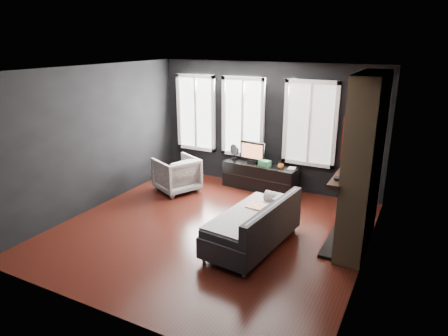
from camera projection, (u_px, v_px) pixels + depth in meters
The scene contains 18 objects.
floor at pixel (211, 230), 6.89m from camera, with size 5.00×5.00×0.00m, color black.
ceiling at pixel (209, 69), 6.06m from camera, with size 5.00×5.00×0.00m, color white.
wall_back at pixel (267, 126), 8.59m from camera, with size 5.00×0.02×2.70m, color black.
wall_left at pixel (95, 138), 7.57m from camera, with size 0.02×5.00×2.70m, color black.
wall_right at pixel (372, 178), 5.38m from camera, with size 0.02×5.00×2.70m, color black.
windows at pixel (248, 77), 8.43m from camera, with size 4.00×0.16×1.76m, color white, non-canonical shape.
fireplace at pixel (363, 164), 5.98m from camera, with size 0.70×1.62×2.70m, color #93724C, non-canonical shape.
sofa at pixel (253, 223), 6.24m from camera, with size 0.92×1.85×0.79m, color #272729, non-canonical shape.
stripe_pillow at pixel (278, 205), 6.46m from camera, with size 0.07×0.31×0.31m, color gray.
armchair at pixel (177, 173), 8.54m from camera, with size 0.81×0.75×0.83m, color white.
media_console at pixel (260, 176), 8.70m from camera, with size 1.64×0.51×0.56m, color black, non-canonical shape.
monitor at pixel (252, 151), 8.64m from camera, with size 0.59×0.13×0.53m, color black, non-canonical shape.
desk_fan at pixel (234, 151), 8.92m from camera, with size 0.25×0.25×0.36m, color #969696, non-canonical shape.
mug at pixel (281, 166), 8.31m from camera, with size 0.12×0.10×0.12m, color orange.
book at pixel (288, 163), 8.31m from camera, with size 0.15×0.02×0.21m, color #A79D85.
storage_box at pixel (265, 163), 8.46m from camera, with size 0.24×0.15×0.13m, color #2D6C3C.
mantel_vase at pixel (352, 157), 6.48m from camera, with size 0.16×0.17×0.16m, color gold.
mantel_clock at pixel (338, 179), 5.65m from camera, with size 0.12×0.12×0.04m, color black.
Camera 1 is at (3.06, -5.43, 3.13)m, focal length 32.00 mm.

